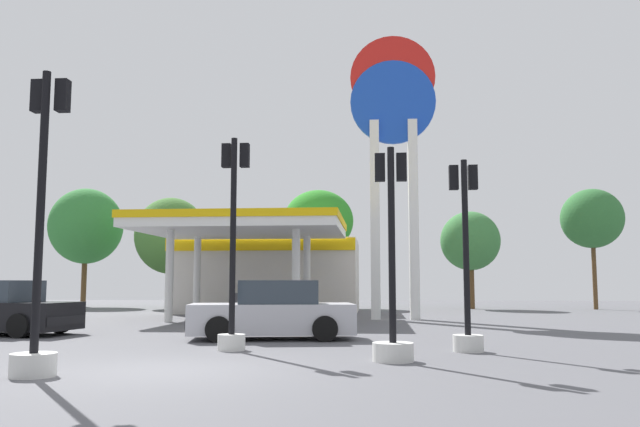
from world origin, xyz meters
TOP-DOWN VIEW (x-y plane):
  - ground_plane at (0.00, 0.00)m, footprint 90.00×90.00m
  - gas_station at (-1.97, 21.38)m, footprint 9.33×13.60m
  - station_pole_sign at (4.46, 16.22)m, footprint 3.71×0.56m
  - car_0 at (0.81, 6.39)m, footprint 4.73×2.60m
  - car_1 at (-7.57, 7.22)m, footprint 4.73×2.58m
  - traffic_signal_0 at (5.70, 3.62)m, footprint 0.68×0.70m
  - traffic_signal_1 at (3.97, 1.67)m, footprint 0.81×0.81m
  - traffic_signal_2 at (0.34, 3.45)m, footprint 0.65×0.67m
  - traffic_signal_3 at (-2.00, -0.91)m, footprint 0.74×0.74m
  - tree_0 at (-15.18, 28.95)m, footprint 4.70×4.70m
  - tree_1 at (-8.93, 27.24)m, footprint 4.41×4.41m
  - tree_2 at (0.09, 28.66)m, footprint 4.39×4.39m
  - tree_3 at (9.29, 27.58)m, footprint 3.53×3.53m
  - tree_4 at (16.36, 27.50)m, footprint 3.56×3.56m

SIDE VIEW (x-z plane):
  - ground_plane at x=0.00m, z-range 0.00..0.00m
  - car_0 at x=0.81m, z-range -0.08..1.53m
  - car_1 at x=-7.57m, z-range -0.08..1.53m
  - traffic_signal_1 at x=3.97m, z-range -0.88..3.40m
  - traffic_signal_0 at x=5.70m, z-range -0.66..3.71m
  - traffic_signal_3 at x=-2.00m, z-range -0.91..4.27m
  - traffic_signal_2 at x=0.34m, z-range -0.58..4.36m
  - gas_station at x=-1.97m, z-range 0.06..4.34m
  - tree_3 at x=9.29m, z-range 1.12..6.90m
  - tree_1 at x=-8.93m, z-range 1.03..7.80m
  - tree_0 at x=-15.18m, z-range 1.37..9.05m
  - tree_4 at x=16.36m, z-range 1.76..8.81m
  - tree_2 at x=0.09m, z-range 1.70..9.04m
  - station_pole_sign at x=4.46m, z-range 1.61..13.97m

